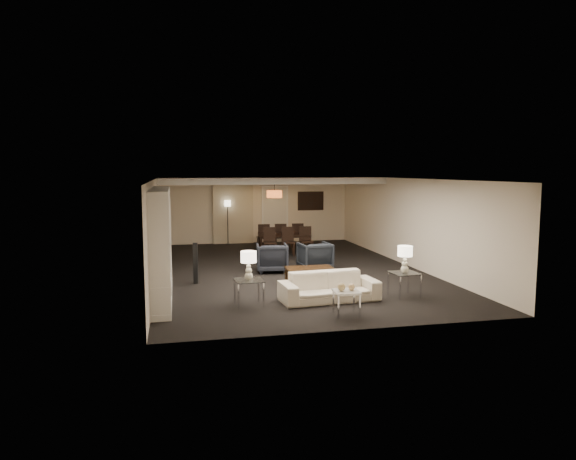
% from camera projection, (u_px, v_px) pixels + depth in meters
% --- Properties ---
extents(floor, '(11.00, 11.00, 0.00)m').
position_uv_depth(floor, '(288.00, 270.00, 14.16)').
color(floor, black).
rests_on(floor, ground).
extents(ceiling, '(7.00, 11.00, 0.02)m').
position_uv_depth(ceiling, '(288.00, 179.00, 13.87)').
color(ceiling, silver).
rests_on(ceiling, ground).
extents(wall_back, '(7.00, 0.02, 2.50)m').
position_uv_depth(wall_back, '(257.00, 209.00, 19.35)').
color(wall_back, beige).
rests_on(wall_back, ground).
extents(wall_front, '(7.00, 0.02, 2.50)m').
position_uv_depth(wall_front, '(358.00, 258.00, 8.68)').
color(wall_front, beige).
rests_on(wall_front, ground).
extents(wall_left, '(0.02, 11.00, 2.50)m').
position_uv_depth(wall_left, '(156.00, 228.00, 13.26)').
color(wall_left, beige).
rests_on(wall_left, ground).
extents(wall_right, '(0.02, 11.00, 2.50)m').
position_uv_depth(wall_right, '(406.00, 222.00, 14.77)').
color(wall_right, beige).
rests_on(wall_right, ground).
extents(ceiling_soffit, '(7.00, 4.00, 0.20)m').
position_uv_depth(ceiling_soffit, '(266.00, 180.00, 17.27)').
color(ceiling_soffit, silver).
rests_on(ceiling_soffit, ceiling).
extents(curtains, '(1.50, 0.12, 2.40)m').
position_uv_depth(curtains, '(233.00, 211.00, 19.08)').
color(curtains, beige).
rests_on(curtains, wall_back).
extents(door, '(0.90, 0.05, 2.10)m').
position_uv_depth(door, '(275.00, 214.00, 19.49)').
color(door, silver).
rests_on(door, wall_back).
extents(painting, '(0.95, 0.04, 0.65)m').
position_uv_depth(painting, '(311.00, 201.00, 19.73)').
color(painting, '#142D38').
rests_on(painting, wall_back).
extents(media_unit, '(0.38, 3.40, 2.35)m').
position_uv_depth(media_unit, '(161.00, 244.00, 10.79)').
color(media_unit, white).
rests_on(media_unit, wall_left).
extents(pendant_light, '(0.52, 0.52, 0.24)m').
position_uv_depth(pendant_light, '(274.00, 194.00, 17.40)').
color(pendant_light, '#D8591E').
rests_on(pendant_light, ceiling_soffit).
extents(sofa, '(2.11, 0.96, 0.60)m').
position_uv_depth(sofa, '(329.00, 287.00, 10.76)').
color(sofa, beige).
rests_on(sofa, floor).
extents(coffee_table, '(1.15, 0.69, 0.40)m').
position_uv_depth(coffee_table, '(310.00, 276.00, 12.32)').
color(coffee_table, black).
rests_on(coffee_table, floor).
extents(armchair_left, '(0.91, 0.93, 0.76)m').
position_uv_depth(armchair_left, '(272.00, 258.00, 13.82)').
color(armchair_left, black).
rests_on(armchair_left, floor).
extents(armchair_right, '(0.88, 0.91, 0.76)m').
position_uv_depth(armchair_right, '(315.00, 256.00, 14.08)').
color(armchair_right, black).
rests_on(armchair_right, floor).
extents(side_table_left, '(0.58, 0.58, 0.53)m').
position_uv_depth(side_table_left, '(249.00, 293.00, 10.40)').
color(side_table_left, white).
rests_on(side_table_left, floor).
extents(side_table_right, '(0.62, 0.62, 0.53)m').
position_uv_depth(side_table_right, '(404.00, 284.00, 11.13)').
color(side_table_right, white).
rests_on(side_table_right, floor).
extents(table_lamp_left, '(0.32, 0.32, 0.58)m').
position_uv_depth(table_lamp_left, '(249.00, 266.00, 10.33)').
color(table_lamp_left, white).
rests_on(table_lamp_left, side_table_left).
extents(table_lamp_right, '(0.33, 0.33, 0.58)m').
position_uv_depth(table_lamp_right, '(405.00, 259.00, 11.06)').
color(table_lamp_right, '#F3EECD').
rests_on(table_lamp_right, side_table_right).
extents(marble_table, '(0.50, 0.50, 0.47)m').
position_uv_depth(marble_table, '(346.00, 303.00, 9.70)').
color(marble_table, white).
rests_on(marble_table, floor).
extents(gold_gourd_a, '(0.15, 0.15, 0.15)m').
position_uv_depth(gold_gourd_a, '(341.00, 287.00, 9.64)').
color(gold_gourd_a, tan).
rests_on(gold_gourd_a, marble_table).
extents(gold_gourd_b, '(0.13, 0.13, 0.13)m').
position_uv_depth(gold_gourd_b, '(351.00, 287.00, 9.68)').
color(gold_gourd_b, tan).
rests_on(gold_gourd_b, marble_table).
extents(television, '(1.05, 0.14, 0.61)m').
position_uv_depth(television, '(164.00, 244.00, 11.68)').
color(television, black).
rests_on(television, media_unit).
extents(vase_blue, '(0.17, 0.17, 0.17)m').
position_uv_depth(vase_blue, '(160.00, 254.00, 9.79)').
color(vase_blue, '#294AB4').
rests_on(vase_blue, media_unit).
extents(vase_amber, '(0.17, 0.17, 0.18)m').
position_uv_depth(vase_amber, '(160.00, 225.00, 10.18)').
color(vase_amber, '#AF6F3A').
rests_on(vase_amber, media_unit).
extents(floor_speaker, '(0.12, 0.12, 0.99)m').
position_uv_depth(floor_speaker, '(196.00, 263.00, 12.36)').
color(floor_speaker, black).
rests_on(floor_speaker, floor).
extents(dining_table, '(1.84, 1.17, 0.61)m').
position_uv_depth(dining_table, '(284.00, 243.00, 17.14)').
color(dining_table, black).
rests_on(dining_table, floor).
extents(chair_nl, '(0.45, 0.45, 0.90)m').
position_uv_depth(chair_nl, '(270.00, 242.00, 16.36)').
color(chair_nl, black).
rests_on(chair_nl, floor).
extents(chair_nm, '(0.46, 0.46, 0.90)m').
position_uv_depth(chair_nm, '(288.00, 241.00, 16.49)').
color(chair_nm, black).
rests_on(chair_nm, floor).
extents(chair_nr, '(0.43, 0.43, 0.90)m').
position_uv_depth(chair_nr, '(306.00, 241.00, 16.62)').
color(chair_nr, black).
rests_on(chair_nr, floor).
extents(chair_fl, '(0.42, 0.42, 0.90)m').
position_uv_depth(chair_fl, '(263.00, 237.00, 17.62)').
color(chair_fl, black).
rests_on(chair_fl, floor).
extents(chair_fm, '(0.46, 0.46, 0.90)m').
position_uv_depth(chair_fm, '(280.00, 236.00, 17.75)').
color(chair_fm, black).
rests_on(chair_fm, floor).
extents(chair_fr, '(0.45, 0.45, 0.90)m').
position_uv_depth(chair_fr, '(297.00, 236.00, 17.88)').
color(chair_fr, black).
rests_on(chair_fr, floor).
extents(floor_lamp, '(0.28, 0.28, 1.62)m').
position_uv_depth(floor_lamp, '(228.00, 222.00, 18.87)').
color(floor_lamp, black).
rests_on(floor_lamp, floor).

